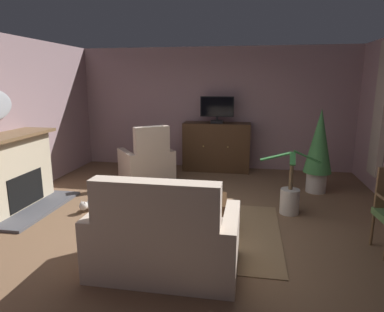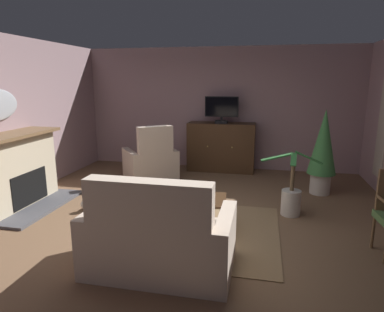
{
  "view_description": "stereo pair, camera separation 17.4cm",
  "coord_description": "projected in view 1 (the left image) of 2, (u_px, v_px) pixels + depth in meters",
  "views": [
    {
      "loc": [
        0.83,
        -4.2,
        1.98
      ],
      "look_at": [
        0.02,
        0.42,
        0.93
      ],
      "focal_mm": 31.42,
      "sensor_mm": 36.0,
      "label": 1
    },
    {
      "loc": [
        1.0,
        -4.17,
        1.98
      ],
      "look_at": [
        0.02,
        0.42,
        0.93
      ],
      "focal_mm": 31.42,
      "sensor_mm": 36.0,
      "label": 2
    }
  ],
  "objects": [
    {
      "name": "folded_newspaper",
      "position": [
        177.0,
        199.0,
        4.51
      ],
      "size": [
        0.35,
        0.3,
        0.01
      ],
      "primitive_type": "cube",
      "rotation": [
        0.0,
        0.0,
        -0.31
      ],
      "color": "silver",
      "rests_on": "coffee_table"
    },
    {
      "name": "potted_plant_small_fern_corner",
      "position": [
        319.0,
        147.0,
        5.96
      ],
      "size": [
        0.49,
        0.49,
        1.52
      ],
      "color": "beige",
      "rests_on": "ground_plane"
    },
    {
      "name": "tv_remote",
      "position": [
        185.0,
        194.0,
        4.7
      ],
      "size": [
        0.12,
        0.17,
        0.02
      ],
      "primitive_type": "cube",
      "rotation": [
        0.0,
        0.0,
        5.19
      ],
      "color": "black",
      "rests_on": "coffee_table"
    },
    {
      "name": "curtain_panel_far",
      "position": [
        381.0,
        110.0,
        5.72
      ],
      "size": [
        0.1,
        0.44,
        2.28
      ],
      "primitive_type": "cube",
      "color": "#B2A393"
    },
    {
      "name": "coffee_table",
      "position": [
        190.0,
        201.0,
        4.58
      ],
      "size": [
        1.06,
        0.67,
        0.43
      ],
      "color": "#422B19",
      "rests_on": "ground_plane"
    },
    {
      "name": "cat",
      "position": [
        93.0,
        203.0,
        5.3
      ],
      "size": [
        0.34,
        0.66,
        0.2
      ],
      "color": "beige",
      "rests_on": "ground_plane"
    },
    {
      "name": "television",
      "position": [
        217.0,
        109.0,
        7.27
      ],
      "size": [
        0.72,
        0.2,
        0.58
      ],
      "color": "black",
      "rests_on": "tv_cabinet"
    },
    {
      "name": "armchair_by_fireplace",
      "position": [
        147.0,
        163.0,
        6.85
      ],
      "size": [
        1.3,
        1.29,
        1.15
      ],
      "color": "#C6B29E",
      "rests_on": "ground_plane"
    },
    {
      "name": "sofa_floral",
      "position": [
        164.0,
        241.0,
        3.5
      ],
      "size": [
        1.53,
        0.91,
        1.09
      ],
      "color": "#C6B29E",
      "rests_on": "ground_plane"
    },
    {
      "name": "ground_plane",
      "position": [
        185.0,
        230.0,
        4.62
      ],
      "size": [
        6.75,
        7.5,
        0.04
      ],
      "primitive_type": "cube",
      "color": "brown"
    },
    {
      "name": "potted_plant_on_hearth_side",
      "position": [
        290.0,
        197.0,
        5.09
      ],
      "size": [
        0.88,
        0.7,
        0.99
      ],
      "color": "beige",
      "rests_on": "ground_plane"
    },
    {
      "name": "rug_central",
      "position": [
        197.0,
        230.0,
        4.56
      ],
      "size": [
        2.2,
        2.03,
        0.01
      ],
      "primitive_type": "cube",
      "color": "#8E704C",
      "rests_on": "ground_plane"
    },
    {
      "name": "wall_back",
      "position": [
        214.0,
        109.0,
        7.68
      ],
      "size": [
        6.75,
        0.1,
        2.72
      ],
      "primitive_type": "cube",
      "color": "gray",
      "rests_on": "ground_plane"
    },
    {
      "name": "fireplace",
      "position": [
        12.0,
        174.0,
        5.22
      ],
      "size": [
        0.95,
        1.64,
        1.19
      ],
      "color": "#4C4C51",
      "rests_on": "ground_plane"
    },
    {
      "name": "tv_cabinet",
      "position": [
        217.0,
        148.0,
        7.51
      ],
      "size": [
        1.47,
        0.53,
        1.08
      ],
      "color": "black",
      "rests_on": "ground_plane"
    }
  ]
}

